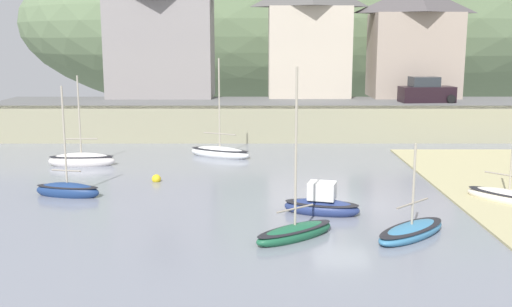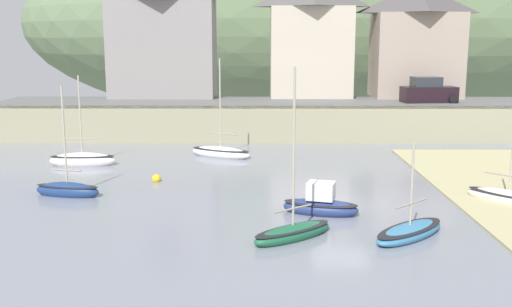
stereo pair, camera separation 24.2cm
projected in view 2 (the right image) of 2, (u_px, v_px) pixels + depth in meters
ground at (435, 291)px, 16.99m from camera, size 48.00×41.00×0.61m
quay_seawall at (310, 121)px, 43.36m from camera, size 48.00×9.40×2.40m
hillside_backdrop at (331, 24)px, 78.90m from camera, size 80.00×44.00×26.21m
waterfront_building_left at (163, 33)px, 49.85m from camera, size 8.86×5.37×10.31m
waterfront_building_centre at (311, 36)px, 49.78m from camera, size 6.98×4.43×9.91m
waterfront_building_right at (417, 40)px, 49.79m from camera, size 7.33×5.05×9.17m
church_with_spire at (429, 4)px, 53.12m from camera, size 3.00×3.00×15.12m
sailboat_far_left at (221, 152)px, 37.22m from camera, size 4.14×2.80×6.23m
motorboat_with_cabin at (509, 198)px, 26.52m from camera, size 3.47×3.57×5.26m
sailboat_nearest_shore at (293, 231)px, 21.90m from camera, size 3.38×2.96×6.37m
sailboat_white_hull at (83, 160)px, 34.67m from camera, size 3.83×1.20×5.38m
rowboat_small_beached at (67, 190)px, 27.89m from camera, size 3.24×1.53×5.29m
sailboat_blue_trim at (321, 205)px, 25.04m from camera, size 3.39×2.07×1.51m
fishing_boat_green at (410, 231)px, 22.08m from camera, size 3.57×3.47×3.63m
parked_car_near_slipway at (428, 92)px, 46.09m from camera, size 4.25×2.11×1.95m
mooring_buoy at (156, 179)px, 30.76m from camera, size 0.47×0.47×0.47m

